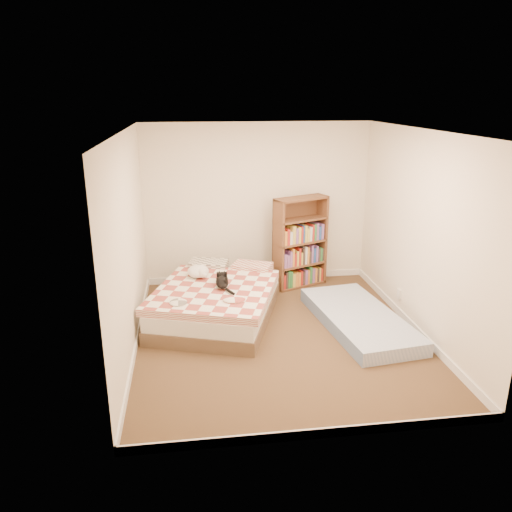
{
  "coord_description": "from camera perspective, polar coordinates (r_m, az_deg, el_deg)",
  "views": [
    {
      "loc": [
        -1.04,
        -5.56,
        2.89
      ],
      "look_at": [
        -0.25,
        0.3,
        0.96
      ],
      "focal_mm": 35.0,
      "sensor_mm": 36.0,
      "label": 1
    }
  ],
  "objects": [
    {
      "name": "bookshelf",
      "position": [
        7.8,
        5.0,
        0.37
      ],
      "size": [
        0.95,
        0.6,
        1.41
      ],
      "rotation": [
        0.0,
        0.0,
        0.4
      ],
      "color": "brown",
      "rests_on": "room"
    },
    {
      "name": "bed",
      "position": [
        6.78,
        -4.43,
        -5.0
      ],
      "size": [
        1.95,
        2.33,
        0.53
      ],
      "rotation": [
        0.0,
        0.0,
        -0.32
      ],
      "color": "brown",
      "rests_on": "room"
    },
    {
      "name": "black_cat",
      "position": [
        6.58,
        -3.89,
        -2.9
      ],
      "size": [
        0.21,
        0.62,
        0.14
      ],
      "rotation": [
        0.0,
        0.0,
        -0.06
      ],
      "color": "black",
      "rests_on": "bed"
    },
    {
      "name": "white_dog",
      "position": [
        6.91,
        -6.55,
        -1.76
      ],
      "size": [
        0.38,
        0.41,
        0.16
      ],
      "rotation": [
        0.0,
        0.0,
        -0.3
      ],
      "color": "white",
      "rests_on": "bed"
    },
    {
      "name": "floor_mattress",
      "position": [
        6.69,
        11.69,
        -7.09
      ],
      "size": [
        1.14,
        2.08,
        0.18
      ],
      "primitive_type": "cube",
      "rotation": [
        0.0,
        0.0,
        0.13
      ],
      "color": "#6982AF",
      "rests_on": "room"
    },
    {
      "name": "room",
      "position": [
        5.91,
        2.76,
        1.38
      ],
      "size": [
        3.51,
        4.01,
        2.51
      ],
      "color": "#4F3022",
      "rests_on": "ground"
    }
  ]
}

